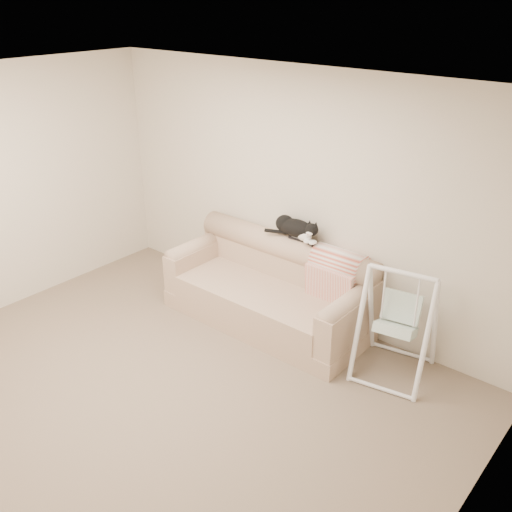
{
  "coord_description": "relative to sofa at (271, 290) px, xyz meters",
  "views": [
    {
      "loc": [
        3.21,
        -2.55,
        3.24
      ],
      "look_at": [
        0.04,
        1.27,
        0.9
      ],
      "focal_mm": 40.0,
      "sensor_mm": 36.0,
      "label": 1
    }
  ],
  "objects": [
    {
      "name": "room_shell",
      "position": [
        0.05,
        -1.62,
        1.18
      ],
      "size": [
        5.04,
        4.04,
        2.6
      ],
      "color": "beige",
      "rests_on": "ground"
    },
    {
      "name": "throw_blanket",
      "position": [
        0.66,
        0.23,
        0.37
      ],
      "size": [
        0.53,
        0.38,
        0.58
      ],
      "color": "#CD5740",
      "rests_on": "sofa"
    },
    {
      "name": "baby_swing",
      "position": [
        1.45,
        -0.01,
        0.18
      ],
      "size": [
        0.75,
        0.79,
        1.06
      ],
      "color": "white",
      "rests_on": "ground"
    },
    {
      "name": "remote_b",
      "position": [
        0.31,
        0.23,
        0.56
      ],
      "size": [
        0.17,
        0.12,
        0.02
      ],
      "color": "black",
      "rests_on": "sofa"
    },
    {
      "name": "tuxedo_cat",
      "position": [
        0.12,
        0.25,
        0.66
      ],
      "size": [
        0.62,
        0.25,
        0.24
      ],
      "color": "black",
      "rests_on": "sofa"
    },
    {
      "name": "ground_plane",
      "position": [
        0.05,
        -1.62,
        -0.35
      ],
      "size": [
        5.0,
        5.0,
        0.0
      ],
      "primitive_type": "plane",
      "color": "#756353",
      "rests_on": "ground"
    },
    {
      "name": "sofa",
      "position": [
        0.0,
        0.0,
        0.0
      ],
      "size": [
        2.2,
        0.93,
        0.9
      ],
      "color": "tan",
      "rests_on": "ground"
    },
    {
      "name": "remote_a",
      "position": [
        0.15,
        0.23,
        0.56
      ],
      "size": [
        0.18,
        0.05,
        0.03
      ],
      "color": "black",
      "rests_on": "sofa"
    }
  ]
}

